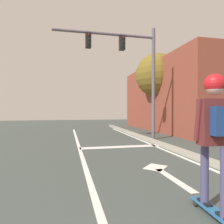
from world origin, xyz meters
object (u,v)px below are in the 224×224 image
(skateboard, at_px, (214,211))
(roadside_tree, at_px, (157,75))
(traffic_signal_mast, at_px, (128,60))
(skater, at_px, (215,123))

(skateboard, bearing_deg, roadside_tree, 68.79)
(roadside_tree, bearing_deg, traffic_signal_mast, -132.05)
(skater, xyz_separation_m, traffic_signal_mast, (0.86, 6.55, 2.44))
(skater, bearing_deg, roadside_tree, 68.81)
(skater, relative_size, roadside_tree, 0.35)
(skateboard, distance_m, traffic_signal_mast, 7.51)
(traffic_signal_mast, bearing_deg, roadside_tree, 47.95)
(skater, height_order, roadside_tree, roadside_tree)
(skater, bearing_deg, skateboard, 86.36)
(skateboard, height_order, traffic_signal_mast, traffic_signal_mast)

